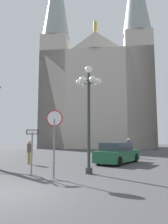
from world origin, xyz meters
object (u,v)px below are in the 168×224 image
object	(u,v)px
cathedral	(97,84)
parked_car_near_green	(117,153)
street_lamp	(89,97)
pedestrian_walking	(129,146)
pedestrian_standing	(29,150)
one_way_arrow_sign	(32,147)
stop_sign	(54,131)

from	to	relation	value
cathedral	parked_car_near_green	distance (m)	27.10
cathedral	street_lamp	distance (m)	30.26
pedestrian_walking	pedestrian_standing	xyz separation A→B (m)	(-7.26, -5.84, -0.08)
parked_car_near_green	pedestrian_standing	world-z (taller)	pedestrian_standing
one_way_arrow_sign	parked_car_near_green	size ratio (longest dim) A/B	0.48
pedestrian_walking	pedestrian_standing	bearing A→B (deg)	-141.19
stop_sign	pedestrian_standing	xyz separation A→B (m)	(-3.11, 4.90, -1.15)
cathedral	pedestrian_standing	xyz separation A→B (m)	(-2.99, -25.68, -11.21)
parked_car_near_green	pedestrian_walking	bearing A→B (deg)	75.45
stop_sign	parked_car_near_green	bearing A→B (deg)	64.45
street_lamp	parked_car_near_green	distance (m)	5.96
pedestrian_walking	stop_sign	bearing A→B (deg)	-111.14
stop_sign	cathedral	bearing A→B (deg)	90.23
stop_sign	one_way_arrow_sign	bearing A→B (deg)	159.74
cathedral	stop_sign	world-z (taller)	cathedral
cathedral	stop_sign	distance (m)	32.20
stop_sign	pedestrian_standing	distance (m)	5.92
one_way_arrow_sign	pedestrian_standing	bearing A→B (deg)	113.05
street_lamp	pedestrian_standing	distance (m)	6.39
stop_sign	street_lamp	xyz separation A→B (m)	(1.43, 1.51, 1.82)
cathedral	stop_sign	size ratio (longest dim) A/B	12.57
one_way_arrow_sign	street_lamp	size ratio (longest dim) A/B	0.39
street_lamp	pedestrian_standing	bearing A→B (deg)	143.24
pedestrian_standing	cathedral	bearing A→B (deg)	83.36
pedestrian_standing	stop_sign	bearing A→B (deg)	-57.59
cathedral	pedestrian_walking	world-z (taller)	cathedral
pedestrian_walking	cathedral	bearing A→B (deg)	102.15
one_way_arrow_sign	stop_sign	bearing A→B (deg)	-20.26
street_lamp	one_way_arrow_sign	bearing A→B (deg)	-158.14
one_way_arrow_sign	street_lamp	world-z (taller)	street_lamp
one_way_arrow_sign	street_lamp	xyz separation A→B (m)	(2.64, 1.06, 2.59)
parked_car_near_green	pedestrian_standing	xyz separation A→B (m)	(-6.10, -1.35, 0.30)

